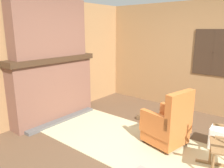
{
  "coord_description": "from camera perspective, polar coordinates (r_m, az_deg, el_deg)",
  "views": [
    {
      "loc": [
        1.62,
        -2.73,
        1.93
      ],
      "look_at": [
        -0.96,
        0.44,
        0.9
      ],
      "focal_mm": 35.0,
      "sensor_mm": 36.0,
      "label": 1
    }
  ],
  "objects": [
    {
      "name": "oil_lamp_vase",
      "position": [
        4.42,
        -23.05,
        7.23
      ],
      "size": [
        0.11,
        0.11,
        0.31
      ],
      "color": "silver",
      "rests_on": "fireplace_hearth"
    },
    {
      "name": "area_rug",
      "position": [
        3.98,
        4.51,
        -14.8
      ],
      "size": [
        3.6,
        1.53,
        0.01
      ],
      "color": "#C6B789",
      "rests_on": "ground"
    },
    {
      "name": "laundry_basket",
      "position": [
        4.12,
        27.27,
        -12.7
      ],
      "size": [
        0.46,
        0.35,
        0.35
      ],
      "rotation": [
        0.0,
        0.0,
        0.07
      ],
      "color": "white",
      "rests_on": "ground"
    },
    {
      "name": "fireplace_hearth",
      "position": [
        4.87,
        -14.99,
        -1.21
      ],
      "size": [
        0.58,
        1.99,
        1.37
      ],
      "color": "brown",
      "rests_on": "ground"
    },
    {
      "name": "storage_case",
      "position": [
        4.89,
        -14.01,
        7.98
      ],
      "size": [
        0.15,
        0.23,
        0.13
      ],
      "color": "gray",
      "rests_on": "fireplace_hearth"
    },
    {
      "name": "firewood_stack",
      "position": [
        4.92,
        9.1,
        -8.35
      ],
      "size": [
        0.41,
        0.36,
        0.12
      ],
      "rotation": [
        0.0,
        0.0,
        0.12
      ],
      "color": "brown",
      "rests_on": "ground"
    },
    {
      "name": "wood_panel_wall_left",
      "position": [
        4.94,
        -17.0,
        5.97
      ],
      "size": [
        0.06,
        5.43,
        2.56
      ],
      "color": "#9E7247",
      "rests_on": "ground"
    },
    {
      "name": "armchair",
      "position": [
        3.83,
        14.32,
        -10.46
      ],
      "size": [
        0.75,
        0.73,
        0.99
      ],
      "rotation": [
        0.0,
        0.0,
        2.93
      ],
      "color": "#C6662D",
      "rests_on": "ground"
    },
    {
      "name": "wood_panel_wall_back",
      "position": [
        5.45,
        21.79,
        6.35
      ],
      "size": [
        5.43,
        0.09,
        2.56
      ],
      "color": "#9E7247",
      "rests_on": "ground"
    },
    {
      "name": "chimney_breast",
      "position": [
        4.72,
        -16.08,
        13.94
      ],
      "size": [
        0.33,
        1.66,
        1.17
      ],
      "color": "brown",
      "rests_on": "fireplace_hearth"
    },
    {
      "name": "ground_plane",
      "position": [
        3.71,
        7.52,
        -17.31
      ],
      "size": [
        14.0,
        14.0,
        0.0
      ],
      "primitive_type": "plane",
      "color": "brown"
    }
  ]
}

